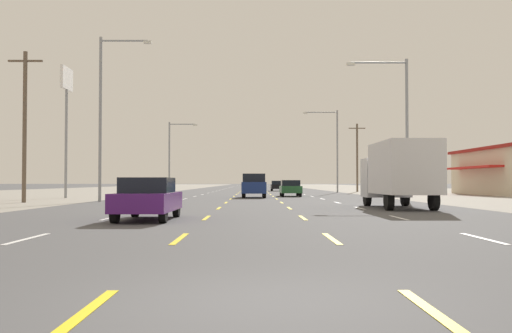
# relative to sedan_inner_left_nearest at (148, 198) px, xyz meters

# --- Properties ---
(ground_plane) EXTENTS (572.00, 572.00, 0.00)m
(ground_plane) POSITION_rel_sedan_inner_left_nearest_xyz_m (3.69, 52.52, -0.76)
(ground_plane) COLOR #4C4C4F
(lot_apron_left) EXTENTS (28.00, 440.00, 0.01)m
(lot_apron_left) POSITION_rel_sedan_inner_left_nearest_xyz_m (-21.06, 52.52, -0.75)
(lot_apron_left) COLOR gray
(lot_apron_left) RESTS_ON ground
(lot_apron_right) EXTENTS (28.00, 440.00, 0.01)m
(lot_apron_right) POSITION_rel_sedan_inner_left_nearest_xyz_m (28.44, 52.52, -0.75)
(lot_apron_right) COLOR gray
(lot_apron_right) RESTS_ON ground
(lane_markings) EXTENTS (10.64, 227.60, 0.01)m
(lane_markings) POSITION_rel_sedan_inner_left_nearest_xyz_m (3.69, 91.02, -0.75)
(lane_markings) COLOR white
(lane_markings) RESTS_ON ground
(signal_span_wire) EXTENTS (26.26, 0.53, 9.37)m
(signal_span_wire) POSITION_rel_sedan_inner_left_nearest_xyz_m (3.74, -3.32, 4.76)
(signal_span_wire) COLOR brown
(signal_span_wire) RESTS_ON ground
(sedan_inner_left_nearest) EXTENTS (1.80, 4.50, 1.46)m
(sedan_inner_left_nearest) POSITION_rel_sedan_inner_left_nearest_xyz_m (0.00, 0.00, 0.00)
(sedan_inner_left_nearest) COLOR #4C196B
(sedan_inner_left_nearest) RESTS_ON ground
(box_truck_far_right_near) EXTENTS (2.40, 7.20, 3.23)m
(box_truck_far_right_near) POSITION_rel_sedan_inner_left_nearest_xyz_m (10.88, 8.42, 1.08)
(box_truck_far_right_near) COLOR silver
(box_truck_far_right_near) RESTS_ON ground
(suv_center_turn_mid) EXTENTS (1.98, 4.90, 1.98)m
(suv_center_turn_mid) POSITION_rel_sedan_inner_left_nearest_xyz_m (3.71, 27.36, 0.27)
(suv_center_turn_mid) COLOR navy
(suv_center_turn_mid) RESTS_ON ground
(sedan_inner_right_midfar) EXTENTS (1.80, 4.50, 1.46)m
(sedan_inner_right_midfar) POSITION_rel_sedan_inner_left_nearest_xyz_m (7.01, 31.42, 0.00)
(sedan_inner_right_midfar) COLOR #235B2D
(sedan_inner_right_midfar) RESTS_ON ground
(sedan_inner_right_far) EXTENTS (1.80, 4.50, 1.46)m
(sedan_inner_right_far) POSITION_rel_sedan_inner_left_nearest_xyz_m (7.09, 60.79, 0.00)
(sedan_inner_right_far) COLOR black
(sedan_inner_right_far) RESTS_ON ground
(hatchback_far_right_farther) EXTENTS (1.72, 3.90, 1.54)m
(hatchback_far_right_farther) POSITION_rel_sedan_inner_left_nearest_xyz_m (10.82, 110.22, 0.03)
(hatchback_far_right_farther) COLOR navy
(hatchback_far_right_farther) RESTS_ON ground
(pole_sign_left_row_1) EXTENTS (0.24, 2.53, 10.63)m
(pole_sign_left_row_1) POSITION_rel_sedan_inner_left_nearest_xyz_m (-11.55, 26.30, 7.48)
(pole_sign_left_row_1) COLOR gray
(pole_sign_left_row_1) RESTS_ON ground
(streetlight_left_row_0) EXTENTS (3.47, 0.26, 10.92)m
(streetlight_left_row_0) POSITION_rel_sedan_inner_left_nearest_xyz_m (-6.18, 17.70, 5.41)
(streetlight_left_row_0) COLOR gray
(streetlight_left_row_0) RESTS_ON ground
(streetlight_right_row_0) EXTENTS (4.08, 0.26, 9.48)m
(streetlight_right_row_0) POSITION_rel_sedan_inner_left_nearest_xyz_m (13.42, 17.70, 4.74)
(streetlight_right_row_0) COLOR gray
(streetlight_right_row_0) RESTS_ON ground
(streetlight_left_row_1) EXTENTS (3.48, 0.26, 8.52)m
(streetlight_left_row_1) POSITION_rel_sedan_inner_left_nearest_xyz_m (-6.11, 48.51, 4.18)
(streetlight_left_row_1) COLOR gray
(streetlight_left_row_1) RESTS_ON ground
(streetlight_right_row_1) EXTENTS (4.23, 0.26, 9.98)m
(streetlight_right_row_1) POSITION_rel_sedan_inner_left_nearest_xyz_m (13.42, 48.51, 5.02)
(streetlight_right_row_1) COLOR gray
(streetlight_right_row_1) RESTS_ON ground
(utility_pole_left_row_0) EXTENTS (2.20, 0.26, 9.60)m
(utility_pole_left_row_0) POSITION_rel_sedan_inner_left_nearest_xyz_m (-10.84, 16.23, 4.24)
(utility_pole_left_row_0) COLOR brown
(utility_pole_left_row_0) RESTS_ON ground
(utility_pole_right_row_1) EXTENTS (2.20, 0.26, 8.96)m
(utility_pole_right_row_1) POSITION_rel_sedan_inner_left_nearest_xyz_m (17.35, 54.54, 3.92)
(utility_pole_right_row_1) COLOR brown
(utility_pole_right_row_1) RESTS_ON ground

